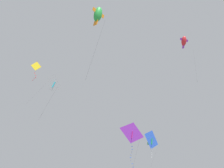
% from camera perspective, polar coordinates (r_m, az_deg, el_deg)
% --- Properties ---
extents(kite_diamond_highest, '(3.24, 2.48, 7.68)m').
position_cam_1_polar(kite_diamond_highest, '(37.63, -15.00, 3.31)').
color(kite_diamond_highest, yellow).
extents(kite_fish_near_left, '(1.97, 1.52, 7.54)m').
position_cam_1_polar(kite_fish_near_left, '(36.02, 14.27, 8.35)').
color(kite_fish_near_left, red).
extents(kite_delta_mid_left, '(2.68, 1.44, 4.66)m').
position_cam_1_polar(kite_delta_mid_left, '(37.17, 7.87, -11.08)').
color(kite_delta_mid_left, blue).
extents(kite_fish_upper_right, '(1.38, 1.01, 7.23)m').
position_cam_1_polar(kite_fish_upper_right, '(22.21, -2.85, 13.79)').
color(kite_fish_upper_right, green).
extents(kite_delta_low_drifter, '(1.94, 1.49, 4.61)m').
position_cam_1_polar(kite_delta_low_drifter, '(26.60, -11.64, 0.14)').
color(kite_delta_low_drifter, white).
extents(kite_delta_near_right, '(2.86, 1.46, 7.34)m').
position_cam_1_polar(kite_delta_near_right, '(34.16, 3.98, -9.85)').
color(kite_delta_near_right, purple).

